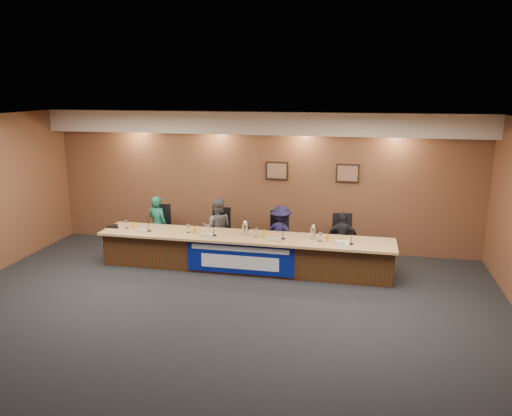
{
  "coord_description": "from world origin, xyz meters",
  "views": [
    {
      "loc": [
        2.3,
        -7.2,
        3.73
      ],
      "look_at": [
        0.24,
        2.41,
        1.33
      ],
      "focal_mm": 35.0,
      "sensor_mm": 36.0,
      "label": 1
    }
  ],
  "objects_px": {
    "office_chair_d": "(343,243)",
    "office_chair_a": "(160,231)",
    "office_chair_b": "(219,235)",
    "panelist_a": "(158,225)",
    "panelist_d": "(343,239)",
    "office_chair_c": "(282,239)",
    "banner": "(240,258)",
    "carafe_right": "(313,233)",
    "dais_body": "(245,253)",
    "speakerphone": "(114,226)",
    "panelist_c": "(281,234)",
    "carafe_mid": "(245,230)",
    "panelist_b": "(217,228)"
  },
  "relations": [
    {
      "from": "dais_body",
      "to": "speakerphone",
      "type": "xyz_separation_m",
      "value": [
        -2.91,
        -0.04,
        0.43
      ]
    },
    {
      "from": "office_chair_a",
      "to": "dais_body",
      "type": "bearing_deg",
      "value": -26.97
    },
    {
      "from": "dais_body",
      "to": "panelist_a",
      "type": "bearing_deg",
      "value": 163.34
    },
    {
      "from": "panelist_a",
      "to": "office_chair_c",
      "type": "xyz_separation_m",
      "value": [
        2.85,
        0.1,
        -0.19
      ]
    },
    {
      "from": "office_chair_b",
      "to": "panelist_d",
      "type": "bearing_deg",
      "value": 1.31
    },
    {
      "from": "panelist_a",
      "to": "banner",
      "type": "bearing_deg",
      "value": 170.85
    },
    {
      "from": "office_chair_a",
      "to": "office_chair_b",
      "type": "distance_m",
      "value": 1.41
    },
    {
      "from": "office_chair_d",
      "to": "carafe_right",
      "type": "distance_m",
      "value": 1.01
    },
    {
      "from": "panelist_d",
      "to": "office_chair_c",
      "type": "relative_size",
      "value": 2.45
    },
    {
      "from": "banner",
      "to": "panelist_b",
      "type": "height_order",
      "value": "panelist_b"
    },
    {
      "from": "office_chair_c",
      "to": "dais_body",
      "type": "bearing_deg",
      "value": -153.99
    },
    {
      "from": "panelist_a",
      "to": "office_chair_b",
      "type": "relative_size",
      "value": 2.78
    },
    {
      "from": "office_chair_d",
      "to": "speakerphone",
      "type": "bearing_deg",
      "value": -179.42
    },
    {
      "from": "office_chair_a",
      "to": "office_chair_b",
      "type": "bearing_deg",
      "value": -7.94
    },
    {
      "from": "dais_body",
      "to": "panelist_b",
      "type": "relative_size",
      "value": 4.47
    },
    {
      "from": "banner",
      "to": "office_chair_a",
      "type": "bearing_deg",
      "value": 151.88
    },
    {
      "from": "dais_body",
      "to": "office_chair_c",
      "type": "bearing_deg",
      "value": 48.88
    },
    {
      "from": "panelist_c",
      "to": "carafe_mid",
      "type": "distance_m",
      "value": 0.96
    },
    {
      "from": "panelist_d",
      "to": "carafe_right",
      "type": "height_order",
      "value": "panelist_d"
    },
    {
      "from": "panelist_c",
      "to": "carafe_mid",
      "type": "bearing_deg",
      "value": 66.53
    },
    {
      "from": "dais_body",
      "to": "carafe_mid",
      "type": "bearing_deg",
      "value": -45.94
    },
    {
      "from": "panelist_a",
      "to": "panelist_c",
      "type": "xyz_separation_m",
      "value": [
        2.85,
        0.0,
        -0.04
      ]
    },
    {
      "from": "office_chair_c",
      "to": "panelist_a",
      "type": "bearing_deg",
      "value": 159.13
    },
    {
      "from": "banner",
      "to": "office_chair_b",
      "type": "distance_m",
      "value": 1.41
    },
    {
      "from": "office_chair_c",
      "to": "carafe_mid",
      "type": "distance_m",
      "value": 1.08
    },
    {
      "from": "office_chair_c",
      "to": "speakerphone",
      "type": "height_order",
      "value": "speakerphone"
    },
    {
      "from": "banner",
      "to": "office_chair_a",
      "type": "height_order",
      "value": "banner"
    },
    {
      "from": "panelist_c",
      "to": "panelist_a",
      "type": "bearing_deg",
      "value": 19.68
    },
    {
      "from": "panelist_c",
      "to": "office_chair_b",
      "type": "distance_m",
      "value": 1.45
    },
    {
      "from": "office_chair_b",
      "to": "panelist_a",
      "type": "bearing_deg",
      "value": -172.56
    },
    {
      "from": "panelist_d",
      "to": "speakerphone",
      "type": "distance_m",
      "value": 4.94
    },
    {
      "from": "panelist_d",
      "to": "office_chair_b",
      "type": "bearing_deg",
      "value": -3.01
    },
    {
      "from": "speakerphone",
      "to": "banner",
      "type": "bearing_deg",
      "value": -7.29
    },
    {
      "from": "banner",
      "to": "office_chair_b",
      "type": "xyz_separation_m",
      "value": [
        -0.78,
        1.17,
        0.1
      ]
    },
    {
      "from": "office_chair_d",
      "to": "carafe_mid",
      "type": "height_order",
      "value": "carafe_mid"
    },
    {
      "from": "dais_body",
      "to": "panelist_c",
      "type": "relative_size",
      "value": 4.81
    },
    {
      "from": "office_chair_c",
      "to": "carafe_right",
      "type": "bearing_deg",
      "value": -67.29
    },
    {
      "from": "office_chair_d",
      "to": "office_chair_a",
      "type": "bearing_deg",
      "value": 171.3
    },
    {
      "from": "panelist_c",
      "to": "office_chair_c",
      "type": "xyz_separation_m",
      "value": [
        0.0,
        0.1,
        -0.14
      ]
    },
    {
      "from": "panelist_a",
      "to": "speakerphone",
      "type": "distance_m",
      "value": 1.01
    },
    {
      "from": "panelist_b",
      "to": "office_chair_a",
      "type": "distance_m",
      "value": 1.43
    },
    {
      "from": "panelist_b",
      "to": "office_chair_b",
      "type": "distance_m",
      "value": 0.22
    },
    {
      "from": "dais_body",
      "to": "panelist_a",
      "type": "xyz_separation_m",
      "value": [
        -2.19,
        0.66,
        0.32
      ]
    },
    {
      "from": "banner",
      "to": "panelist_b",
      "type": "relative_size",
      "value": 1.64
    },
    {
      "from": "panelist_b",
      "to": "panelist_c",
      "type": "distance_m",
      "value": 1.44
    },
    {
      "from": "panelist_a",
      "to": "office_chair_b",
      "type": "height_order",
      "value": "panelist_a"
    },
    {
      "from": "panelist_d",
      "to": "carafe_mid",
      "type": "relative_size",
      "value": 4.78
    },
    {
      "from": "panelist_d",
      "to": "office_chair_d",
      "type": "bearing_deg",
      "value": -90.94
    },
    {
      "from": "office_chair_b",
      "to": "panelist_b",
      "type": "bearing_deg",
      "value": -86.62
    },
    {
      "from": "panelist_b",
      "to": "office_chair_a",
      "type": "bearing_deg",
      "value": -14.11
    }
  ]
}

